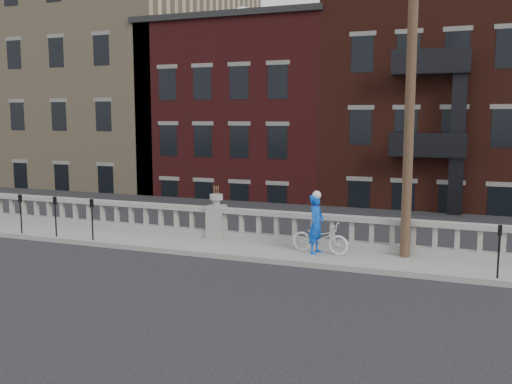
{
  "coord_description": "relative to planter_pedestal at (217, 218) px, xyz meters",
  "views": [
    {
      "loc": [
        8.08,
        -13.03,
        4.18
      ],
      "look_at": [
        1.71,
        3.2,
        1.87
      ],
      "focal_mm": 40.0,
      "sensor_mm": 36.0,
      "label": 1
    }
  ],
  "objects": [
    {
      "name": "utility_pole",
      "position": [
        6.2,
        -0.35,
        4.41
      ],
      "size": [
        1.6,
        0.28,
        10.0
      ],
      "color": "#422D1E",
      "rests_on": "sidewalk"
    },
    {
      "name": "balustrade",
      "position": [
        0.0,
        0.0,
        -0.19
      ],
      "size": [
        28.0,
        0.34,
        1.03
      ],
      "color": "gray",
      "rests_on": "sidewalk"
    },
    {
      "name": "cyclist",
      "position": [
        3.68,
        -0.88,
        0.2
      ],
      "size": [
        0.52,
        0.7,
        1.76
      ],
      "primitive_type": "imported",
      "rotation": [
        0.0,
        0.0,
        1.41
      ],
      "color": "blue",
      "rests_on": "sidewalk"
    },
    {
      "name": "lower_level",
      "position": [
        0.56,
        19.09,
        1.8
      ],
      "size": [
        80.0,
        44.0,
        20.8
      ],
      "color": "#605E59",
      "rests_on": "ground"
    },
    {
      "name": "sidewalk",
      "position": [
        0.0,
        -0.95,
        -0.76
      ],
      "size": [
        32.0,
        2.2,
        0.15
      ],
      "primitive_type": "cube",
      "color": "gray",
      "rests_on": "ground"
    },
    {
      "name": "parking_meter_e",
      "position": [
        8.65,
        -1.8,
        0.17
      ],
      "size": [
        0.1,
        0.09,
        1.36
      ],
      "color": "black",
      "rests_on": "sidewalk"
    },
    {
      "name": "planter_pedestal",
      "position": [
        0.0,
        0.0,
        0.0
      ],
      "size": [
        0.55,
        0.55,
        1.76
      ],
      "color": "gray",
      "rests_on": "sidewalk"
    },
    {
      "name": "parking_meter_b",
      "position": [
        -6.66,
        -1.8,
        0.17
      ],
      "size": [
        0.1,
        0.09,
        1.36
      ],
      "color": "black",
      "rests_on": "sidewalk"
    },
    {
      "name": "parking_meter_d",
      "position": [
        -3.66,
        -1.8,
        0.17
      ],
      "size": [
        0.1,
        0.09,
        1.36
      ],
      "color": "black",
      "rests_on": "sidewalk"
    },
    {
      "name": "ground",
      "position": [
        0.0,
        -3.95,
        -0.83
      ],
      "size": [
        120.0,
        120.0,
        0.0
      ],
      "primitive_type": "plane",
      "color": "black",
      "rests_on": "ground"
    },
    {
      "name": "bicycle",
      "position": [
        3.8,
        -0.82,
        -0.22
      ],
      "size": [
        1.8,
        0.78,
        0.92
      ],
      "primitive_type": "imported",
      "rotation": [
        0.0,
        0.0,
        1.47
      ],
      "color": "silver",
      "rests_on": "sidewalk"
    },
    {
      "name": "parking_meter_c",
      "position": [
        -5.16,
        -1.8,
        0.17
      ],
      "size": [
        0.1,
        0.09,
        1.36
      ],
      "color": "black",
      "rests_on": "sidewalk"
    }
  ]
}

